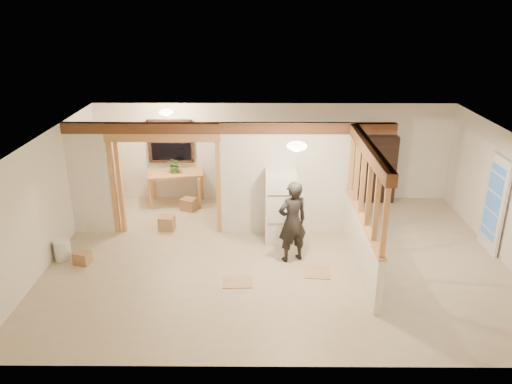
{
  "coord_description": "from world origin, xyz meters",
  "views": [
    {
      "loc": [
        -0.37,
        -8.98,
        4.9
      ],
      "look_at": [
        -0.43,
        0.4,
        1.26
      ],
      "focal_mm": 35.0,
      "sensor_mm": 36.0,
      "label": 1
    }
  ],
  "objects_px": {
    "refrigerator": "(280,206)",
    "work_table": "(176,188)",
    "shop_vac": "(108,194)",
    "woman": "(292,222)",
    "bookshelf": "(378,169)"
  },
  "relations": [
    {
      "from": "bookshelf",
      "to": "work_table",
      "type": "bearing_deg",
      "value": -177.44
    },
    {
      "from": "woman",
      "to": "bookshelf",
      "type": "xyz_separation_m",
      "value": [
        2.38,
        3.15,
        0.03
      ]
    },
    {
      "from": "woman",
      "to": "shop_vac",
      "type": "relative_size",
      "value": 3.05
    },
    {
      "from": "refrigerator",
      "to": "work_table",
      "type": "xyz_separation_m",
      "value": [
        -2.55,
        1.98,
        -0.35
      ]
    },
    {
      "from": "shop_vac",
      "to": "bookshelf",
      "type": "bearing_deg",
      "value": 1.96
    },
    {
      "from": "woman",
      "to": "shop_vac",
      "type": "height_order",
      "value": "woman"
    },
    {
      "from": "work_table",
      "to": "shop_vac",
      "type": "xyz_separation_m",
      "value": [
        -1.74,
        -0.01,
        -0.15
      ]
    },
    {
      "from": "refrigerator",
      "to": "woman",
      "type": "height_order",
      "value": "woman"
    },
    {
      "from": "bookshelf",
      "to": "woman",
      "type": "bearing_deg",
      "value": -127.07
    },
    {
      "from": "work_table",
      "to": "shop_vac",
      "type": "bearing_deg",
      "value": 168.22
    },
    {
      "from": "refrigerator",
      "to": "woman",
      "type": "relative_size",
      "value": 0.93
    },
    {
      "from": "shop_vac",
      "to": "refrigerator",
      "type": "bearing_deg",
      "value": -24.68
    },
    {
      "from": "work_table",
      "to": "bookshelf",
      "type": "distance_m",
      "value": 5.15
    },
    {
      "from": "work_table",
      "to": "refrigerator",
      "type": "bearing_deg",
      "value": -49.8
    },
    {
      "from": "refrigerator",
      "to": "shop_vac",
      "type": "xyz_separation_m",
      "value": [
        -4.29,
        1.97,
        -0.5
      ]
    }
  ]
}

